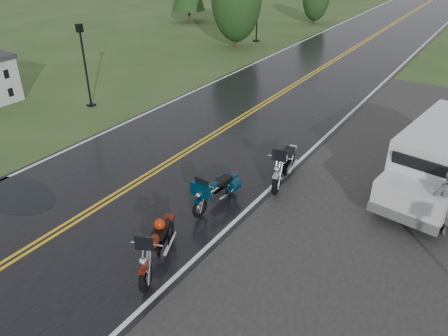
% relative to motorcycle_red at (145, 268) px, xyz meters
% --- Properties ---
extents(ground, '(120.00, 120.00, 0.00)m').
position_rel_motorcycle_red_xyz_m(ground, '(-3.52, 2.31, -0.69)').
color(ground, '#2D471E').
rests_on(ground, ground).
extents(road, '(8.00, 100.00, 0.04)m').
position_rel_motorcycle_red_xyz_m(road, '(-3.52, 12.31, -0.67)').
color(road, black).
rests_on(road, ground).
extents(motorcycle_red, '(1.68, 2.47, 1.37)m').
position_rel_motorcycle_red_xyz_m(motorcycle_red, '(0.00, 0.00, 0.00)').
color(motorcycle_red, '#5A150A').
rests_on(motorcycle_red, ground).
extents(motorcycle_teal, '(0.84, 2.08, 1.21)m').
position_rel_motorcycle_red_xyz_m(motorcycle_teal, '(-0.65, 2.96, -0.08)').
color(motorcycle_teal, '#052337').
rests_on(motorcycle_teal, ground).
extents(motorcycle_silver, '(1.37, 2.57, 1.44)m').
position_rel_motorcycle_red_xyz_m(motorcycle_silver, '(0.59, 5.22, 0.03)').
color(motorcycle_silver, '#989A9F').
rests_on(motorcycle_silver, ground).
extents(van_white, '(2.75, 5.73, 2.17)m').
position_rel_motorcycle_red_xyz_m(van_white, '(3.52, 6.44, 0.40)').
color(van_white, silver).
rests_on(van_white, ground).
extents(person_at_van, '(0.85, 0.81, 1.95)m').
position_rel_motorcycle_red_xyz_m(person_at_van, '(5.10, 5.85, 0.29)').
color(person_at_van, '#4C4C51').
rests_on(person_at_van, ground).
extents(lamp_post_near_left, '(0.32, 0.32, 3.74)m').
position_rel_motorcycle_red_xyz_m(lamp_post_near_left, '(-10.16, 7.46, 1.18)').
color(lamp_post_near_left, black).
rests_on(lamp_post_near_left, ground).
extents(lamp_post_far_left, '(0.37, 0.37, 4.37)m').
position_rel_motorcycle_red_xyz_m(lamp_post_far_left, '(-10.20, 23.09, 1.50)').
color(lamp_post_far_left, black).
rests_on(lamp_post_far_left, ground).
extents(tree_left_mid, '(3.39, 3.39, 5.29)m').
position_rel_motorcycle_red_xyz_m(tree_left_mid, '(-10.56, 20.89, 1.96)').
color(tree_left_mid, '#1E3D19').
rests_on(tree_left_mid, ground).
extents(tree_left_far, '(2.24, 2.24, 3.45)m').
position_rel_motorcycle_red_xyz_m(tree_left_far, '(-9.34, 31.63, 1.04)').
color(tree_left_far, '#1E3D19').
rests_on(tree_left_far, ground).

